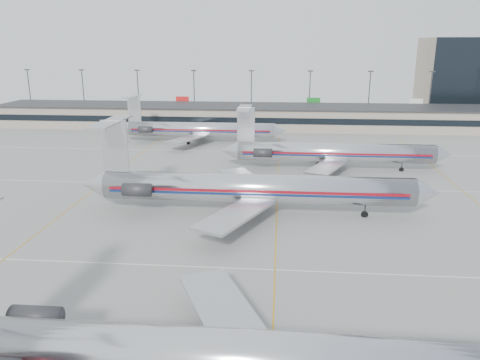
# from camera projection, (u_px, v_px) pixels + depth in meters

# --- Properties ---
(ground) EXTENTS (260.00, 260.00, 0.00)m
(ground) POSITION_uv_depth(u_px,v_px,m) (273.00, 324.00, 39.82)
(ground) COLOR gray
(ground) RESTS_ON ground
(apron_markings) EXTENTS (160.00, 0.15, 0.02)m
(apron_markings) POSITION_uv_depth(u_px,v_px,m) (275.00, 270.00, 49.39)
(apron_markings) COLOR silver
(apron_markings) RESTS_ON ground
(terminal) EXTENTS (162.00, 17.00, 6.25)m
(terminal) POSITION_uv_depth(u_px,v_px,m) (280.00, 117.00, 132.66)
(terminal) COLOR gray
(terminal) RESTS_ON ground
(light_mast_row) EXTENTS (163.60, 0.40, 15.28)m
(light_mast_row) POSITION_uv_depth(u_px,v_px,m) (280.00, 92.00, 144.57)
(light_mast_row) COLOR #38383D
(light_mast_row) RESTS_ON ground
(distant_building) EXTENTS (30.00, 20.00, 25.00)m
(distant_building) POSITION_uv_depth(u_px,v_px,m) (470.00, 77.00, 153.65)
(distant_building) COLOR tan
(distant_building) RESTS_ON ground
(jet_foreground) EXTENTS (47.70, 28.09, 12.49)m
(jet_foreground) POSITION_uv_depth(u_px,v_px,m) (227.00, 357.00, 29.98)
(jet_foreground) COLOR silver
(jet_foreground) RESTS_ON ground
(jet_second_row) EXTENTS (49.95, 29.41, 13.07)m
(jet_second_row) POSITION_uv_depth(u_px,v_px,m) (249.00, 188.00, 64.76)
(jet_second_row) COLOR silver
(jet_second_row) RESTS_ON ground
(jet_third_row) EXTENTS (43.06, 26.49, 11.77)m
(jet_third_row) POSITION_uv_depth(u_px,v_px,m) (330.00, 152.00, 87.87)
(jet_third_row) COLOR silver
(jet_third_row) RESTS_ON ground
(jet_back_row) EXTENTS (41.31, 25.41, 11.30)m
(jet_back_row) POSITION_uv_depth(u_px,v_px,m) (197.00, 129.00, 112.37)
(jet_back_row) COLOR silver
(jet_back_row) RESTS_ON ground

